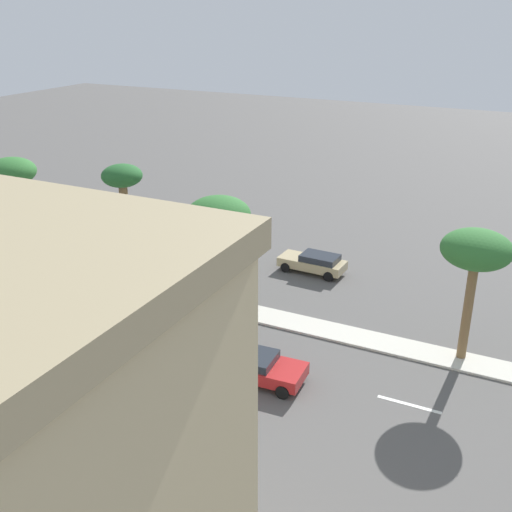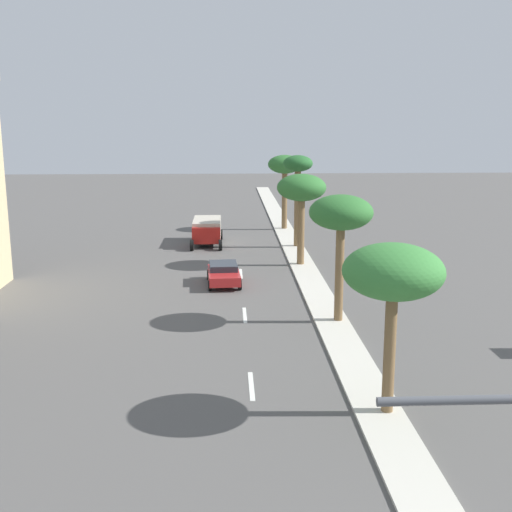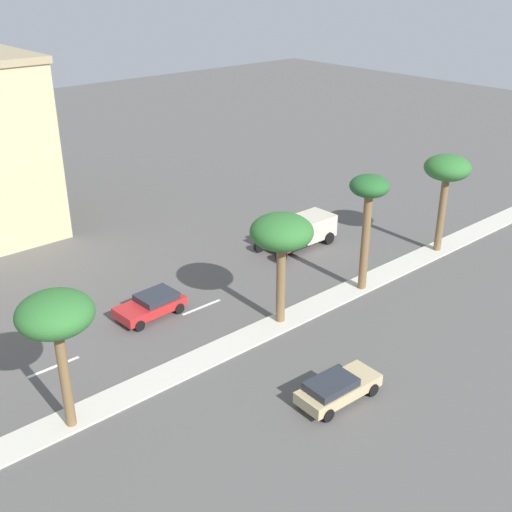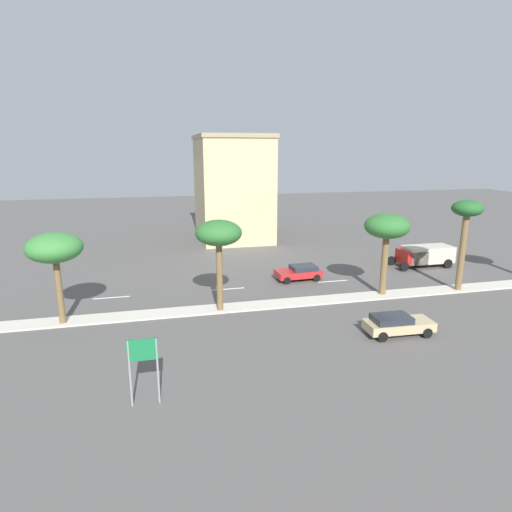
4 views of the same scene
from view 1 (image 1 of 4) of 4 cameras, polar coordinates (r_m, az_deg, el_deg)
ground_plane at (r=35.14m, az=-1.93°, el=-5.03°), size 160.00×160.00×0.00m
median_curb at (r=40.23m, az=-14.32°, el=-1.96°), size 1.80×88.02×0.12m
lane_stripe_outboard at (r=28.32m, az=14.04°, el=-13.24°), size 0.20×2.80×0.01m
lane_stripe_left at (r=31.06m, az=-3.40°, el=-9.05°), size 0.20×2.80×0.01m
palm_tree_far at (r=29.81m, az=19.78°, el=0.31°), size 3.26×3.26×6.59m
palm_tree_trailing at (r=33.26m, az=-3.50°, el=3.63°), size 3.50×3.50×6.51m
palm_tree_rear at (r=37.03m, az=-12.27°, el=6.33°), size 2.40×2.40×7.45m
palm_tree_front at (r=42.71m, az=-21.77°, el=6.99°), size 3.18×3.18×6.99m
sedan_silver_rear at (r=52.25m, az=-19.42°, el=3.90°), size 2.24×4.06×1.31m
sedan_red_center at (r=28.71m, az=0.26°, el=-10.22°), size 2.25×4.14×1.30m
sedan_tan_far at (r=39.77m, az=5.40°, el=-0.59°), size 1.99×4.36×1.30m
box_truck at (r=34.87m, az=-21.31°, el=-4.73°), size 2.59×6.12×2.05m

